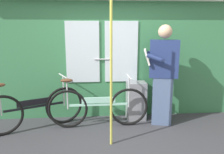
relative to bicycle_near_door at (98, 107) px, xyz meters
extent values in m
cube|color=#38383D|center=(0.29, -0.86, -0.38)|extent=(5.54, 4.32, 0.04)
cube|color=#387A4C|center=(0.29, 0.51, 0.71)|extent=(4.54, 0.08, 2.13)
cube|color=silver|center=(-0.26, 0.46, 0.88)|extent=(0.60, 0.02, 1.10)
cube|color=silver|center=(0.44, 0.46, 0.88)|extent=(0.60, 0.02, 1.10)
cylinder|color=#B2B2B7|center=(0.09, 0.44, 0.75)|extent=(0.28, 0.02, 0.02)
torus|color=black|center=(0.53, 0.01, -0.03)|extent=(0.67, 0.05, 0.67)
torus|color=black|center=(-0.51, -0.01, -0.03)|extent=(0.67, 0.05, 0.67)
cube|color=#9EDBC6|center=(0.01, 0.00, 0.03)|extent=(0.98, 0.04, 0.03)
cube|color=#9EDBC6|center=(0.01, 0.00, 0.11)|extent=(0.57, 0.03, 0.10)
cylinder|color=#B7B7BC|center=(-0.51, -0.01, 0.22)|extent=(0.02, 0.02, 0.49)
ellipsoid|color=brown|center=(-0.51, -0.01, 0.47)|extent=(0.20, 0.09, 0.06)
cylinder|color=#B7B7BC|center=(0.53, 0.01, 0.24)|extent=(0.02, 0.02, 0.53)
cylinder|color=#B7B7BC|center=(0.53, 0.01, 0.51)|extent=(0.03, 0.44, 0.02)
torus|color=black|center=(-0.59, 0.20, -0.03)|extent=(0.62, 0.31, 0.66)
torus|color=black|center=(-1.50, -0.21, -0.03)|extent=(0.62, 0.31, 0.66)
cube|color=black|center=(-1.04, -0.01, 0.03)|extent=(0.88, 0.42, 0.03)
cube|color=black|center=(-1.04, -0.01, 0.11)|extent=(0.51, 0.25, 0.10)
cylinder|color=#B7B7BC|center=(-1.50, -0.21, 0.22)|extent=(0.02, 0.02, 0.49)
cylinder|color=#B7B7BC|center=(-0.59, 0.20, 0.24)|extent=(0.02, 0.02, 0.53)
cylinder|color=#B7B7BC|center=(-0.59, 0.20, 0.50)|extent=(0.20, 0.41, 0.02)
cube|color=slate|center=(1.11, 0.03, 0.06)|extent=(0.36, 0.25, 0.84)
cube|color=navy|center=(1.11, 0.03, 0.80)|extent=(0.51, 0.30, 0.63)
sphere|color=tan|center=(1.11, 0.03, 1.25)|extent=(0.23, 0.23, 0.23)
cube|color=silver|center=(0.84, 0.09, 0.83)|extent=(0.18, 0.36, 0.26)
cylinder|color=navy|center=(0.93, -0.15, 0.83)|extent=(0.31, 0.14, 0.17)
cylinder|color=navy|center=(1.02, 0.27, 0.83)|extent=(0.31, 0.14, 0.17)
cube|color=gray|center=(0.71, 0.29, -0.01)|extent=(0.35, 0.28, 0.70)
cylinder|color=#C6C14C|center=(0.17, -0.62, 0.71)|extent=(0.04, 0.04, 2.13)
camera|label=1|loc=(-0.07, -3.67, 1.30)|focal=36.50mm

